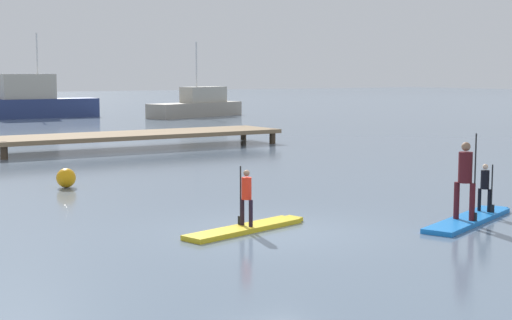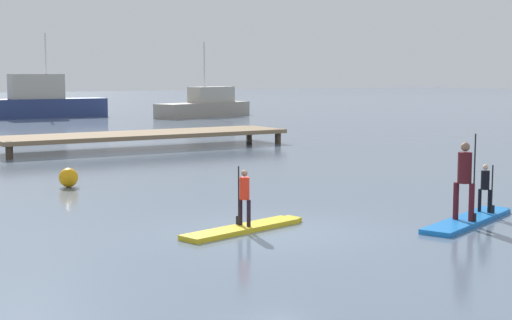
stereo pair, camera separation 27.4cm
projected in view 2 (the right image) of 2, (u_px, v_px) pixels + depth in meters
name	position (u px, v px, depth m)	size (l,w,h in m)	color
ground_plane	(269.00, 232.00, 15.84)	(240.00, 240.00, 0.00)	slate
paddleboard_near	(245.00, 228.00, 16.02)	(3.16, 1.26, 0.10)	gold
paddler_child_solo	(244.00, 194.00, 15.95)	(0.25, 0.40, 1.23)	black
paddleboard_far	(469.00, 220.00, 16.92)	(3.62, 1.88, 0.10)	blue
paddler_adult	(465.00, 176.00, 16.54)	(0.38, 0.50, 1.88)	#4C1419
paddler_child_front	(485.00, 185.00, 17.54)	(0.25, 0.37, 1.10)	black
fishing_boat_green_midground	(206.00, 106.00, 58.08)	(8.58, 4.69, 5.55)	#9E9384
motor_boat_small_navy	(45.00, 101.00, 56.49)	(8.28, 2.48, 6.13)	navy
floating_dock	(144.00, 135.00, 33.59)	(12.81, 3.15, 0.68)	#846B4C
mooring_buoy_near	(68.00, 178.00, 22.12)	(0.55, 0.55, 0.55)	orange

